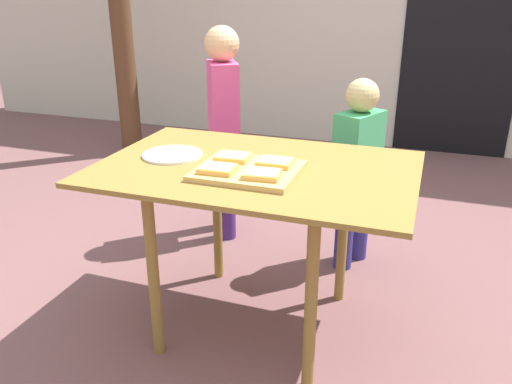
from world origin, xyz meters
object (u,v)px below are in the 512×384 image
cutting_board (248,171)px  child_left (224,119)px  pizza_slice_far_right (275,162)px  pizza_slice_near_right (262,174)px  pizza_slice_far_left (233,157)px  dining_table (256,187)px  plate_white_left (172,155)px  child_right (357,165)px  pizza_slice_near_left (218,169)px

cutting_board → child_left: 0.96m
pizza_slice_far_right → pizza_slice_near_right: same height
pizza_slice_far_right → pizza_slice_far_left: 0.17m
dining_table → plate_white_left: bearing=178.9°
dining_table → pizza_slice_near_right: bearing=-64.2°
plate_white_left → child_left: size_ratio=0.21×
cutting_board → child_left: bearing=117.9°
pizza_slice_far_left → pizza_slice_near_right: (0.16, -0.14, 0.00)m
cutting_board → pizza_slice_far_right: 0.11m
child_right → child_left: bearing=171.3°
pizza_slice_near_right → cutting_board: bearing=137.5°
pizza_slice_far_right → pizza_slice_near_left: bearing=-141.3°
plate_white_left → child_right: (0.64, 0.64, -0.18)m
pizza_slice_far_right → plate_white_left: size_ratio=0.53×
pizza_slice_far_right → cutting_board: bearing=-140.9°
pizza_slice_far_left → pizza_slice_near_left: 0.14m
pizza_slice_near_right → plate_white_left: pizza_slice_near_right is taller
pizza_slice_far_right → child_left: child_left is taller
dining_table → pizza_slice_far_right: 0.14m
dining_table → child_right: 0.71m
pizza_slice_far_right → child_right: (0.21, 0.67, -0.20)m
plate_white_left → child_left: child_left is taller
cutting_board → pizza_slice_near_left: (-0.09, -0.07, 0.02)m
dining_table → pizza_slice_far_left: bearing=-169.9°
pizza_slice_far_left → child_left: bearing=114.9°
pizza_slice_near_left → pizza_slice_near_right: (0.16, -0.00, 0.00)m
dining_table → plate_white_left: 0.36m
dining_table → pizza_slice_far_right: size_ratio=9.30×
pizza_slice_near_right → child_right: (0.21, 0.80, -0.20)m
pizza_slice_near_left → child_left: child_left is taller
pizza_slice_near_right → child_left: 1.06m
pizza_slice_far_left → plate_white_left: 0.27m
cutting_board → pizza_slice_far_left: (-0.09, 0.07, 0.02)m
plate_white_left → pizza_slice_far_right: bearing=-3.7°
pizza_slice_far_right → pizza_slice_near_left: size_ratio=0.98×
pizza_slice_near_left → dining_table: bearing=60.6°
pizza_slice_far_left → plate_white_left: size_ratio=0.55×
cutting_board → child_left: child_left is taller
pizza_slice_near_right → pizza_slice_far_left: bearing=139.2°
pizza_slice_far_left → pizza_slice_near_left: same height
pizza_slice_near_left → pizza_slice_near_right: bearing=-0.3°
dining_table → child_left: size_ratio=1.03×
pizza_slice_near_right → plate_white_left: 0.46m
cutting_board → dining_table: bearing=89.7°
dining_table → cutting_board: cutting_board is taller
pizza_slice_near_left → plate_white_left: size_ratio=0.54×
pizza_slice_far_right → pizza_slice_far_left: same height
cutting_board → pizza_slice_far_left: pizza_slice_far_left is taller
pizza_slice_near_right → plate_white_left: (-0.43, 0.16, -0.03)m
dining_table → child_right: bearing=66.1°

